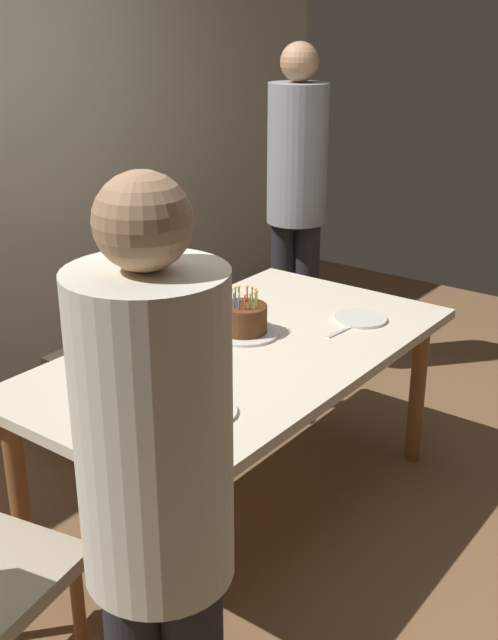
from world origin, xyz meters
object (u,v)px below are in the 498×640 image
Objects in this scene: birthday_cake at (244,321)px; plate_near_guest at (361,318)px; plate_far_side at (182,340)px; person_celebrant at (158,513)px; plate_near_celebrant at (203,412)px; dining_table at (241,367)px; chair_spindle_back at (115,354)px; person_guest at (297,192)px.

plate_near_guest is (0.42, -0.30, -0.05)m from birthday_cake.
person_celebrant is (-1.10, -0.91, 0.22)m from plate_far_side.
plate_far_side is at bearing 47.76° from plate_near_celebrant.
birthday_cake reaches higher than plate_near_guest.
dining_table is 1.06× the size of person_celebrant.
birthday_cake is 0.26m from plate_far_side.
plate_far_side is 0.68m from chair_spindle_back.
person_guest reaches higher than plate_far_side.
chair_spindle_back is 2.04m from person_celebrant.
plate_near_guest is (0.53, -0.22, 0.09)m from dining_table.
person_celebrant is (-1.29, -1.50, 0.50)m from chair_spindle_back.
plate_near_celebrant is 0.87m from person_celebrant.
plate_far_side is 0.13× the size of person_celebrant.
chair_spindle_back reaches higher than plate_near_celebrant.
dining_table is 0.58m from plate_near_guest.
birthday_cake is 0.51m from plate_near_guest.
chair_spindle_back is 0.53× the size of person_guest.
person_guest is at bearing 24.46° from birthday_cake.
plate_near_celebrant is (-0.49, -0.22, 0.09)m from dining_table.
birthday_cake reaches higher than dining_table.
person_guest is (1.29, 0.61, 0.38)m from dining_table.
plate_near_celebrant is 0.60m from plate_far_side.
person_celebrant is at bearing -130.66° from chair_spindle_back.
birthday_cake is at bearing 30.33° from person_celebrant.
plate_near_celebrant is 0.13× the size of person_celebrant.
plate_far_side is at bearing -164.25° from person_guest.
person_celebrant is (-0.70, -0.47, 0.22)m from plate_near_celebrant.
chair_spindle_back reaches higher than birthday_cake.
dining_table is 0.99× the size of person_guest.
plate_near_guest is at bearing -22.44° from dining_table.
person_guest is at bearing -9.58° from chair_spindle_back.
birthday_cake is 1.53m from person_celebrant.
birthday_cake is at bearing -88.44° from chair_spindle_back.
birthday_cake is at bearing 32.72° from dining_table.
birthday_cake is 0.81m from chair_spindle_back.
plate_near_celebrant is 1.02m from plate_near_guest.
plate_far_side is 1.00× the size of plate_near_guest.
dining_table is at bearing 157.56° from plate_near_guest.
chair_spindle_back reaches higher than dining_table.
person_guest is at bearing 27.63° from person_celebrant.
dining_table is 0.54m from plate_near_celebrant.
plate_near_celebrant and plate_near_guest have the same top height.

